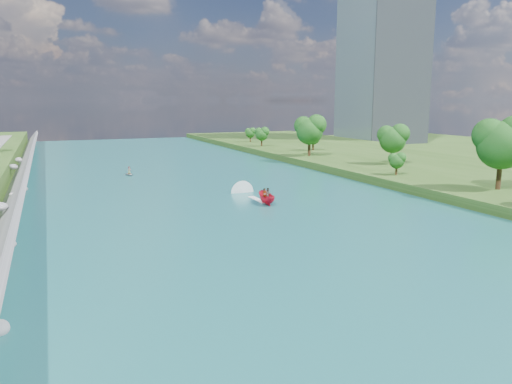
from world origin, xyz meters
name	(u,v)px	position (x,y,z in m)	size (l,w,h in m)	color
ground	(277,235)	(0.00, 0.00, 0.00)	(260.00, 260.00, 0.00)	#2D5119
river_water	(217,200)	(0.00, 20.00, 0.05)	(55.00, 240.00, 0.10)	#1B6668
berm_east	(481,175)	(49.50, 20.00, 0.75)	(44.00, 240.00, 1.50)	#2D5119
riprap_bank	(11,203)	(-25.85, 19.15, 1.80)	(4.10, 236.00, 4.16)	slate
office_tower	(383,50)	(82.50, 95.00, 30.00)	(22.00, 22.00, 60.00)	gray
trees_east	(465,149)	(35.92, 10.91, 6.59)	(13.72, 141.06, 11.93)	#165519
motorboat	(263,196)	(5.21, 15.74, 0.87)	(3.60, 19.16, 2.20)	red
raft	(129,173)	(-7.75, 48.04, 0.46)	(2.08, 2.70, 1.64)	#93979B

